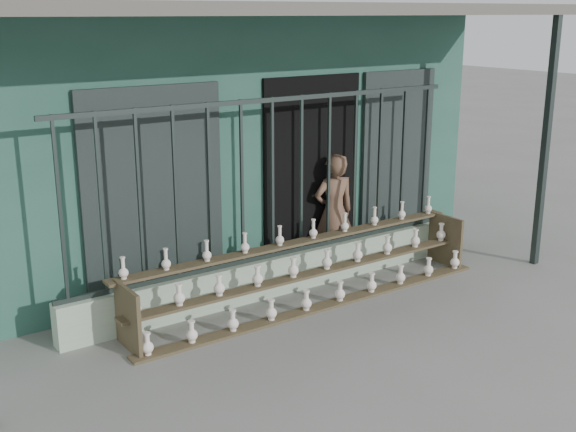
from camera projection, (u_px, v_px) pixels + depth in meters
ground at (345, 334)px, 7.27m from camera, size 60.00×60.00×0.00m
workshop_building at (157, 122)px, 10.16m from camera, size 7.40×6.60×3.21m
parapet_wall at (273, 275)px, 8.23m from camera, size 5.00×0.20×0.45m
security_fence at (272, 179)px, 7.92m from camera, size 5.00×0.04×1.80m
shelf_rack at (311, 271)px, 7.99m from camera, size 4.50×0.68×0.85m
elderly_woman at (334, 212)px, 8.94m from camera, size 0.59×0.44×1.46m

